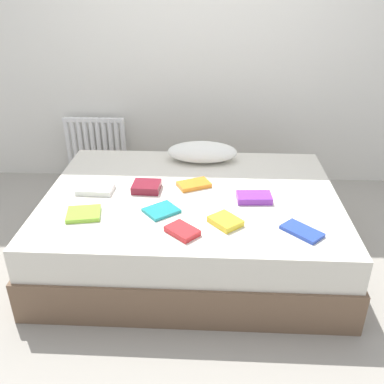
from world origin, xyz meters
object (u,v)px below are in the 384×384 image
(textbook_blue, at_px, (302,231))
(textbook_maroon, at_px, (147,187))
(textbook_yellow, at_px, (225,221))
(textbook_teal, at_px, (161,211))
(textbook_purple, at_px, (254,198))
(textbook_white, at_px, (95,189))
(textbook_red, at_px, (182,231))
(pillow, at_px, (202,152))
(textbook_orange, at_px, (194,184))
(textbook_lime, at_px, (84,214))
(bed, at_px, (192,224))
(radiator, at_px, (96,143))

(textbook_blue, bearing_deg, textbook_maroon, -161.40)
(textbook_yellow, distance_m, textbook_maroon, 0.67)
(textbook_teal, bearing_deg, textbook_purple, -22.56)
(textbook_blue, relative_size, textbook_white, 0.96)
(textbook_maroon, height_order, textbook_red, textbook_maroon)
(pillow, relative_size, textbook_purple, 2.44)
(textbook_orange, bearing_deg, textbook_lime, -172.33)
(textbook_red, bearing_deg, textbook_purple, 86.50)
(bed, xyz_separation_m, pillow, (0.06, 0.55, 0.33))
(textbook_yellow, height_order, textbook_maroon, textbook_maroon)
(bed, distance_m, textbook_teal, 0.41)
(textbook_teal, height_order, textbook_red, textbook_red)
(textbook_yellow, relative_size, textbook_blue, 0.76)
(textbook_purple, distance_m, textbook_blue, 0.45)
(radiator, xyz_separation_m, textbook_red, (0.95, -1.70, 0.13))
(textbook_purple, relative_size, textbook_teal, 1.16)
(pillow, relative_size, textbook_blue, 2.36)
(textbook_white, bearing_deg, textbook_red, -36.04)
(radiator, relative_size, textbook_maroon, 3.11)
(textbook_purple, relative_size, textbook_blue, 0.97)
(pillow, height_order, textbook_lime, pillow)
(bed, xyz_separation_m, textbook_purple, (0.41, -0.09, 0.27))
(textbook_lime, height_order, textbook_orange, textbook_orange)
(textbook_purple, bearing_deg, textbook_blue, -60.24)
(textbook_maroon, xyz_separation_m, textbook_white, (-0.35, -0.04, -0.01))
(textbook_lime, height_order, textbook_blue, textbook_lime)
(textbook_purple, bearing_deg, pillow, 115.77)
(textbook_yellow, bearing_deg, textbook_teal, -147.92)
(textbook_lime, height_order, textbook_maroon, textbook_maroon)
(textbook_teal, bearing_deg, radiator, 79.20)
(bed, xyz_separation_m, radiator, (-0.97, 1.20, 0.13))
(textbook_yellow, distance_m, textbook_orange, 0.53)
(radiator, relative_size, pillow, 1.06)
(radiator, bearing_deg, textbook_yellow, -53.04)
(textbook_orange, bearing_deg, textbook_blue, -66.57)
(textbook_purple, distance_m, textbook_lime, 1.09)
(textbook_maroon, bearing_deg, textbook_red, -59.94)
(radiator, distance_m, textbook_maroon, 1.36)
(textbook_yellow, bearing_deg, textbook_red, -105.89)
(bed, height_order, textbook_orange, textbook_orange)
(textbook_white, bearing_deg, textbook_purple, -2.08)
(pillow, distance_m, textbook_yellow, 0.95)
(textbook_red, height_order, textbook_orange, textbook_red)
(radiator, height_order, textbook_blue, radiator)
(textbook_white, bearing_deg, bed, 3.07)
(textbook_blue, bearing_deg, textbook_red, -131.21)
(bed, distance_m, textbook_red, 0.57)
(pillow, bearing_deg, textbook_white, -141.75)
(textbook_yellow, bearing_deg, pillow, 149.06)
(textbook_white, bearing_deg, textbook_blue, -16.89)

